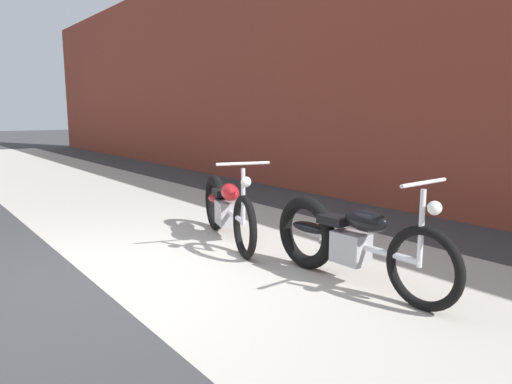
% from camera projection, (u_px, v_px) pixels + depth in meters
% --- Properties ---
extents(ground_plane, '(80.00, 80.00, 0.00)m').
position_uv_depth(ground_plane, '(96.00, 284.00, 4.28)').
color(ground_plane, '#38383A').
extents(sidewalk_slab, '(36.00, 3.50, 0.01)m').
position_uv_depth(sidewalk_slab, '(250.00, 250.00, 5.33)').
color(sidewalk_slab, '#B2ADA3').
rests_on(sidewalk_slab, ground).
extents(brick_building_wall, '(36.00, 0.50, 5.06)m').
position_uv_depth(brick_building_wall, '(436.00, 45.00, 6.97)').
color(brick_building_wall, brown).
rests_on(brick_building_wall, ground).
extents(motorcycle_red, '(1.93, 0.86, 1.03)m').
position_uv_depth(motorcycle_red, '(225.00, 207.00, 5.75)').
color(motorcycle_red, black).
rests_on(motorcycle_red, ground).
extents(motorcycle_black, '(2.01, 0.58, 1.03)m').
position_uv_depth(motorcycle_black, '(344.00, 240.00, 4.28)').
color(motorcycle_black, black).
rests_on(motorcycle_black, ground).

